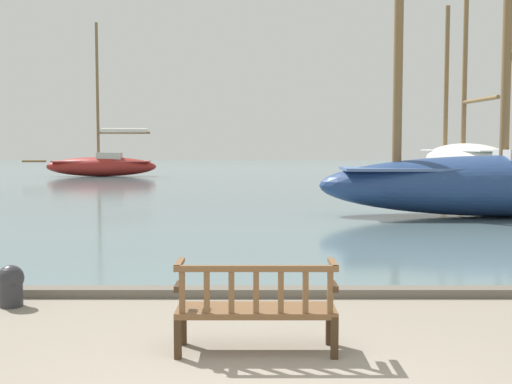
# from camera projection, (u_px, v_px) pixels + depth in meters

# --- Properties ---
(harbor_water) EXTENTS (100.00, 80.00, 0.08)m
(harbor_water) POSITION_uv_depth(u_px,v_px,m) (255.00, 172.00, 48.90)
(harbor_water) COLOR slate
(harbor_water) RESTS_ON ground
(quay_edge_kerb) EXTENTS (40.00, 0.30, 0.12)m
(quay_edge_kerb) POSITION_uv_depth(u_px,v_px,m) (262.00, 292.00, 8.86)
(quay_edge_kerb) COLOR #675F54
(quay_edge_kerb) RESTS_ON ground
(park_bench) EXTENTS (1.60, 0.52, 0.92)m
(park_bench) POSITION_uv_depth(u_px,v_px,m) (253.00, 306.00, 6.42)
(park_bench) COLOR #3D2A19
(park_bench) RESTS_ON ground
(sailboat_distant_harbor) EXTENTS (8.67, 2.24, 9.89)m
(sailboat_distant_harbor) POSITION_uv_depth(u_px,v_px,m) (99.00, 164.00, 41.72)
(sailboat_distant_harbor) COLOR maroon
(sailboat_distant_harbor) RESTS_ON harbor_water
(sailboat_far_starboard) EXTENTS (10.99, 2.91, 14.61)m
(sailboat_far_starboard) POSITION_uv_depth(u_px,v_px,m) (510.00, 175.00, 18.10)
(sailboat_far_starboard) COLOR navy
(sailboat_far_starboard) RESTS_ON harbor_water
(sailboat_far_port) EXTENTS (4.30, 12.16, 17.39)m
(sailboat_far_port) POSITION_uv_depth(u_px,v_px,m) (461.00, 155.00, 43.67)
(sailboat_far_port) COLOR silver
(sailboat_far_port) RESTS_ON harbor_water
(mooring_bollard) EXTENTS (0.34, 0.34, 0.54)m
(mooring_bollard) POSITION_uv_depth(u_px,v_px,m) (8.00, 285.00, 8.26)
(mooring_bollard) COLOR #2D2D33
(mooring_bollard) RESTS_ON ground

